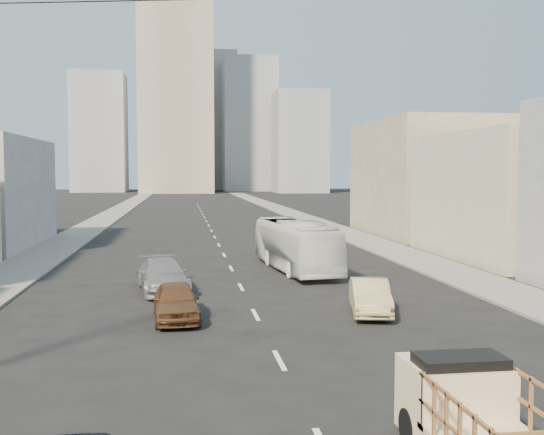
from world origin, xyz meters
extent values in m
cube|color=slate|center=(-11.75, 70.00, 0.06)|extent=(3.50, 180.00, 0.12)
cube|color=slate|center=(11.75, 70.00, 0.06)|extent=(3.50, 180.00, 0.12)
cube|color=silver|center=(0.00, 8.00, 0.01)|extent=(0.15, 2.00, 0.01)
cube|color=silver|center=(0.00, 14.00, 0.01)|extent=(0.15, 2.00, 0.01)
cube|color=silver|center=(0.00, 20.00, 0.01)|extent=(0.15, 2.00, 0.01)
cube|color=silver|center=(0.00, 26.00, 0.01)|extent=(0.15, 2.00, 0.01)
cube|color=silver|center=(0.00, 32.00, 0.01)|extent=(0.15, 2.00, 0.01)
cube|color=silver|center=(0.00, 38.00, 0.01)|extent=(0.15, 2.00, 0.01)
cube|color=silver|center=(0.00, 44.00, 0.01)|extent=(0.15, 2.00, 0.01)
cube|color=silver|center=(0.00, 50.00, 0.01)|extent=(0.15, 2.00, 0.01)
cube|color=silver|center=(0.00, 56.00, 0.01)|extent=(0.15, 2.00, 0.01)
cube|color=silver|center=(0.00, 62.00, 0.01)|extent=(0.15, 2.00, 0.01)
cube|color=silver|center=(0.00, 68.00, 0.01)|extent=(0.15, 2.00, 0.01)
cube|color=silver|center=(0.00, 74.00, 0.01)|extent=(0.15, 2.00, 0.01)
cube|color=silver|center=(0.00, 80.00, 0.01)|extent=(0.15, 2.00, 0.01)
cube|color=silver|center=(0.00, 86.00, 0.01)|extent=(0.15, 2.00, 0.01)
cube|color=silver|center=(0.00, 92.00, 0.01)|extent=(0.15, 2.00, 0.01)
cube|color=silver|center=(0.00, 98.00, 0.01)|extent=(0.15, 2.00, 0.01)
cube|color=silver|center=(0.00, 104.00, 0.01)|extent=(0.15, 2.00, 0.01)
cube|color=beige|center=(2.55, 1.79, 0.95)|extent=(1.90, 1.60, 1.50)
cube|color=black|center=(2.55, 1.54, 1.55)|extent=(1.70, 0.90, 0.70)
cylinder|color=black|center=(1.70, 1.89, 0.38)|extent=(0.25, 0.76, 0.76)
cylinder|color=black|center=(3.40, 1.89, 0.38)|extent=(0.25, 0.76, 0.76)
imported|color=silver|center=(3.51, 24.88, 1.41)|extent=(3.40, 10.31, 2.82)
imported|color=brown|center=(-3.00, 13.58, 0.69)|extent=(1.86, 4.15, 1.39)
imported|color=tan|center=(4.40, 13.56, 0.66)|extent=(2.17, 4.22, 1.32)
imported|color=slate|center=(-3.64, 19.39, 0.73)|extent=(2.76, 5.30, 1.47)
cube|color=#B2AA8F|center=(19.50, 28.00, 4.00)|extent=(11.00, 14.00, 8.00)
cube|color=gray|center=(20.00, 44.00, 5.00)|extent=(12.00, 16.00, 10.00)
cube|color=tan|center=(-4.00, 170.00, 30.00)|extent=(20.00, 20.00, 60.00)
cube|color=#999BA2|center=(18.00, 185.00, 20.00)|extent=(16.00, 16.00, 40.00)
cube|color=#999BA2|center=(-26.00, 180.00, 17.00)|extent=(15.00, 15.00, 34.00)
cube|color=gray|center=(6.00, 200.00, 22.00)|extent=(18.00, 18.00, 44.00)
cube|color=#999BA2|center=(30.00, 165.00, 14.00)|extent=(14.00, 14.00, 28.00)
camera|label=1|loc=(-2.77, -9.90, 5.43)|focal=42.00mm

